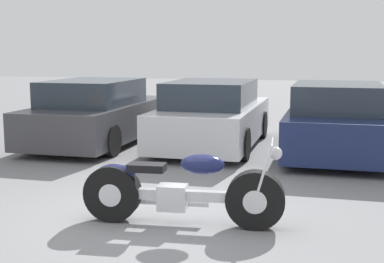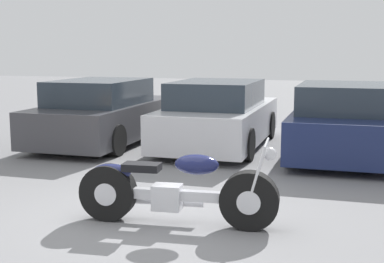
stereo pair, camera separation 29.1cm
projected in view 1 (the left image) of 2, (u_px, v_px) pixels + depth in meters
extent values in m
plane|color=slate|center=(144.00, 222.00, 6.43)|extent=(60.00, 60.00, 0.00)
cylinder|color=black|center=(255.00, 200.00, 6.15)|extent=(0.70, 0.26, 0.68)
cylinder|color=silver|center=(255.00, 200.00, 6.15)|extent=(0.29, 0.24, 0.27)
cylinder|color=black|center=(113.00, 193.00, 6.43)|extent=(0.70, 0.26, 0.68)
cylinder|color=silver|center=(113.00, 193.00, 6.43)|extent=(0.29, 0.24, 0.27)
cube|color=silver|center=(182.00, 195.00, 6.29)|extent=(1.31, 0.22, 0.12)
cube|color=silver|center=(172.00, 197.00, 6.31)|extent=(0.36, 0.27, 0.30)
ellipsoid|color=#191E4C|center=(202.00, 164.00, 6.19)|extent=(0.54, 0.32, 0.24)
cube|color=black|center=(147.00, 167.00, 6.31)|extent=(0.46, 0.28, 0.09)
ellipsoid|color=#191E4C|center=(116.00, 173.00, 6.39)|extent=(0.50, 0.24, 0.20)
cylinder|color=silver|center=(263.00, 173.00, 6.00)|extent=(0.22, 0.05, 0.68)
cylinder|color=silver|center=(264.00, 170.00, 6.17)|extent=(0.22, 0.05, 0.68)
cylinder|color=silver|center=(272.00, 143.00, 6.02)|extent=(0.09, 0.62, 0.03)
sphere|color=silver|center=(276.00, 153.00, 6.03)|extent=(0.15, 0.15, 0.15)
cylinder|color=silver|center=(156.00, 202.00, 6.51)|extent=(1.31, 0.19, 0.08)
cube|color=#3D3D42|center=(98.00, 120.00, 11.74)|extent=(1.85, 4.31, 0.74)
cube|color=#28333D|center=(93.00, 92.00, 11.40)|extent=(1.62, 2.24, 0.52)
cylinder|color=black|center=(89.00, 120.00, 13.27)|extent=(0.20, 0.62, 0.62)
cylinder|color=black|center=(155.00, 123.00, 12.83)|extent=(0.20, 0.62, 0.62)
cylinder|color=black|center=(31.00, 137.00, 10.71)|extent=(0.20, 0.62, 0.62)
cylinder|color=black|center=(111.00, 141.00, 10.28)|extent=(0.20, 0.62, 0.62)
cube|color=#BCBCC1|center=(213.00, 122.00, 11.38)|extent=(1.85, 4.31, 0.74)
cube|color=#28333D|center=(211.00, 94.00, 11.03)|extent=(1.62, 2.24, 0.52)
cylinder|color=black|center=(190.00, 122.00, 12.90)|extent=(0.20, 0.62, 0.62)
cylinder|color=black|center=(262.00, 125.00, 12.47)|extent=(0.20, 0.62, 0.62)
cylinder|color=black|center=(155.00, 140.00, 10.34)|extent=(0.20, 0.62, 0.62)
cylinder|color=black|center=(243.00, 144.00, 9.91)|extent=(0.20, 0.62, 0.62)
cube|color=#19234C|center=(336.00, 128.00, 10.57)|extent=(1.85, 4.31, 0.74)
cube|color=#28333D|center=(338.00, 97.00, 10.23)|extent=(1.62, 2.24, 0.52)
cylinder|color=black|center=(296.00, 127.00, 12.10)|extent=(0.20, 0.62, 0.62)
cylinder|color=black|center=(376.00, 130.00, 11.67)|extent=(0.20, 0.62, 0.62)
cylinder|color=black|center=(286.00, 148.00, 9.54)|extent=(0.20, 0.62, 0.62)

